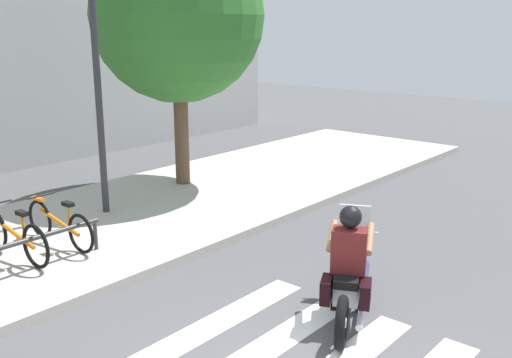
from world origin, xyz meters
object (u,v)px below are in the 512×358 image
object	(u,v)px
rider	(349,254)
bicycle_4	(14,236)
motorcycle	(349,280)
bicycle_5	(59,224)
tree_near_rack	(178,16)
street_lamp	(96,66)

from	to	relation	value
rider	bicycle_4	world-z (taller)	rider
rider	bicycle_4	xyz separation A→B (m)	(-1.83, 4.40, -0.31)
motorcycle	bicycle_5	world-z (taller)	motorcycle
bicycle_5	tree_near_rack	world-z (taller)	tree_near_rack
rider	tree_near_rack	xyz separation A→B (m)	(2.59, 5.67, 2.78)
street_lamp	bicycle_5	bearing A→B (deg)	-149.09
bicycle_5	street_lamp	size ratio (longest dim) A/B	0.37
tree_near_rack	motorcycle	bearing A→B (deg)	-114.07
bicycle_5	street_lamp	bearing A→B (deg)	30.91
motorcycle	tree_near_rack	xyz separation A→B (m)	(2.52, 5.64, 3.14)
bicycle_4	bicycle_5	world-z (taller)	bicycle_4
rider	bicycle_4	size ratio (longest dim) A/B	0.82
bicycle_5	tree_near_rack	size ratio (longest dim) A/B	0.32
bicycle_4	street_lamp	xyz separation A→B (m)	(2.17, 0.87, 2.23)
rider	bicycle_5	size ratio (longest dim) A/B	0.84
motorcycle	tree_near_rack	world-z (taller)	tree_near_rack
motorcycle	bicycle_4	xyz separation A→B (m)	(-1.91, 4.37, 0.05)
rider	bicycle_5	distance (m)	4.55
tree_near_rack	street_lamp	bearing A→B (deg)	-169.94
motorcycle	bicycle_5	distance (m)	4.53
rider	motorcycle	bearing A→B (deg)	23.81
motorcycle	tree_near_rack	bearing A→B (deg)	65.93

